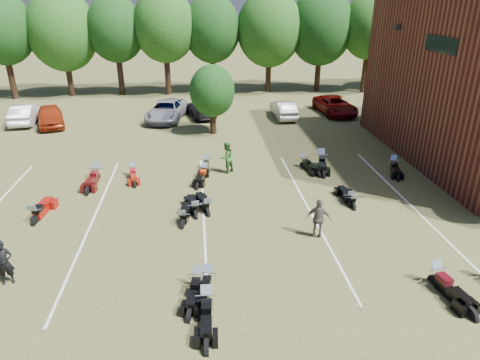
{
  "coord_description": "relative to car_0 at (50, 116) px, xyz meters",
  "views": [
    {
      "loc": [
        -3.08,
        -14.67,
        9.39
      ],
      "look_at": [
        -1.19,
        4.0,
        1.2
      ],
      "focal_mm": 32.0,
      "sensor_mm": 36.0,
      "label": 1
    }
  ],
  "objects": [
    {
      "name": "ground",
      "position": [
        14.37,
        -18.66,
        -0.78
      ],
      "size": [
        160.0,
        160.0,
        0.0
      ],
      "primitive_type": "plane",
      "color": "brown",
      "rests_on": "ground"
    },
    {
      "name": "car_0",
      "position": [
        0.0,
        0.0,
        0.0
      ],
      "size": [
        3.18,
        4.93,
        1.56
      ],
      "primitive_type": "imported",
      "rotation": [
        0.0,
        0.0,
        0.32
      ],
      "color": "maroon",
      "rests_on": "ground"
    },
    {
      "name": "car_1",
      "position": [
        -2.17,
        1.0,
        -0.02
      ],
      "size": [
        2.14,
        4.77,
        1.52
      ],
      "primitive_type": "imported",
      "rotation": [
        0.0,
        0.0,
        3.26
      ],
      "color": "silver",
      "rests_on": "ground"
    },
    {
      "name": "car_2",
      "position": [
        8.81,
        0.82,
        -0.01
      ],
      "size": [
        3.52,
        5.89,
        1.53
      ],
      "primitive_type": "imported",
      "rotation": [
        0.0,
        0.0,
        -0.19
      ],
      "color": "gray",
      "rests_on": "ground"
    },
    {
      "name": "car_3",
      "position": [
        11.55,
        1.69,
        -0.1
      ],
      "size": [
        2.93,
        5.01,
        1.36
      ],
      "primitive_type": "imported",
      "rotation": [
        0.0,
        0.0,
        3.37
      ],
      "color": "black",
      "rests_on": "ground"
    },
    {
      "name": "car_4",
      "position": [
        8.99,
        1.5,
        -0.02
      ],
      "size": [
        2.86,
        4.8,
        1.53
      ],
      "primitive_type": "imported",
      "rotation": [
        0.0,
        0.0,
        -0.25
      ],
      "color": "#0C1757",
      "rests_on": "ground"
    },
    {
      "name": "car_5",
      "position": [
        18.31,
        0.5,
        -0.08
      ],
      "size": [
        1.62,
        4.28,
        1.39
      ],
      "primitive_type": "imported",
      "rotation": [
        0.0,
        0.0,
        3.18
      ],
      "color": "#A5A6A1",
      "rests_on": "ground"
    },
    {
      "name": "car_6",
      "position": [
        22.91,
        1.35,
        -0.04
      ],
      "size": [
        2.93,
        5.5,
        1.47
      ],
      "primitive_type": "imported",
      "rotation": [
        0.0,
        0.0,
        0.1
      ],
      "color": "#620505",
      "rests_on": "ground"
    },
    {
      "name": "car_7",
      "position": [
        28.63,
        0.57,
        -0.11
      ],
      "size": [
        1.98,
        4.65,
        1.34
      ],
      "primitive_type": "imported",
      "rotation": [
        0.0,
        0.0,
        3.12
      ],
      "color": "#333438",
      "rests_on": "ground"
    },
    {
      "name": "person_black",
      "position": [
        4.4,
        -20.16,
        0.07
      ],
      "size": [
        0.69,
        0.52,
        1.69
      ],
      "primitive_type": "imported",
      "rotation": [
        0.0,
        0.0,
        0.21
      ],
      "color": "black",
      "rests_on": "ground"
    },
    {
      "name": "person_green",
      "position": [
        12.81,
        -10.75,
        0.13
      ],
      "size": [
        1.12,
        1.1,
        1.82
      ],
      "primitive_type": "imported",
      "rotation": [
        0.0,
        0.0,
        3.87
      ],
      "color": "#2C6827",
      "rests_on": "ground"
    },
    {
      "name": "person_grey",
      "position": [
        16.1,
        -18.2,
        0.09
      ],
      "size": [
        1.1,
        0.76,
        1.73
      ],
      "primitive_type": "imported",
      "rotation": [
        0.0,
        0.0,
        2.77
      ],
      "color": "#554E49",
      "rests_on": "ground"
    },
    {
      "name": "motorcycle_2",
      "position": [
        11.33,
        -22.32,
        -0.78
      ],
      "size": [
        0.81,
        2.3,
        1.27
      ],
      "primitive_type": null,
      "rotation": [
        0.0,
        0.0,
        -0.04
      ],
      "color": "black",
      "rests_on": "ground"
    },
    {
      "name": "motorcycle_3",
      "position": [
        11.42,
        -21.06,
        -0.78
      ],
      "size": [
        1.05,
        2.18,
        1.17
      ],
      "primitive_type": null,
      "rotation": [
        0.0,
        0.0,
        -0.19
      ],
      "color": "black",
      "rests_on": "ground"
    },
    {
      "name": "motorcycle_4",
      "position": [
        11.05,
        -21.13,
        -0.78
      ],
      "size": [
        1.04,
        2.17,
        1.16
      ],
      "primitive_type": null,
      "rotation": [
        0.0,
        0.0,
        -0.19
      ],
      "color": "black",
      "rests_on": "ground"
    },
    {
      "name": "motorcycle_5",
      "position": [
        19.36,
        -21.77,
        -0.78
      ],
      "size": [
        1.12,
        2.45,
        1.32
      ],
      "primitive_type": null,
      "rotation": [
        0.0,
        0.0,
        0.16
      ],
      "color": "black",
      "rests_on": "ground"
    },
    {
      "name": "motorcycle_7",
      "position": [
        3.9,
        -15.76,
        -0.78
      ],
      "size": [
        1.0,
        2.46,
        1.34
      ],
      "primitive_type": null,
      "rotation": [
        0.0,
        0.0,
        3.04
      ],
      "color": "maroon",
      "rests_on": "ground"
    },
    {
      "name": "motorcycle_9",
      "position": [
        10.46,
        -16.73,
        -0.78
      ],
      "size": [
        1.1,
        2.27,
        1.22
      ],
      "primitive_type": null,
      "rotation": [
        0.0,
        0.0,
        2.95
      ],
      "color": "black",
      "rests_on": "ground"
    },
    {
      "name": "motorcycle_10",
      "position": [
        11.55,
        -15.72,
        -0.78
      ],
      "size": [
        1.24,
        2.32,
        1.23
      ],
      "primitive_type": null,
      "rotation": [
        0.0,
        0.0,
        3.4
      ],
      "color": "black",
      "rests_on": "ground"
    },
    {
      "name": "motorcycle_11",
      "position": [
        11.0,
        -15.9,
        -0.78
      ],
      "size": [
        1.03,
        2.24,
        1.2
      ],
      "primitive_type": null,
      "rotation": [
        0.0,
        0.0,
        3.3
      ],
      "color": "black",
      "rests_on": "ground"
    },
    {
      "name": "motorcycle_12",
      "position": [
        18.41,
        -15.5,
        -0.78
      ],
      "size": [
        0.67,
        2.04,
        1.13
      ],
      "primitive_type": null,
      "rotation": [
        0.0,
        0.0,
        3.15
      ],
      "color": "black",
      "rests_on": "ground"
    },
    {
      "name": "motorcycle_13",
      "position": [
        18.5,
        -15.82,
        -0.78
      ],
      "size": [
        0.76,
        2.04,
        1.12
      ],
      "primitive_type": null,
      "rotation": [
        0.0,
        0.0,
        3.08
      ],
      "color": "black",
      "rests_on": "ground"
    },
    {
      "name": "motorcycle_14",
      "position": [
        5.65,
        -11.08,
        -0.78
      ],
      "size": [
        0.96,
        2.53,
        1.38
      ],
      "primitive_type": null,
      "rotation": [
        0.0,
        0.0,
        -0.07
      ],
      "color": "#3D0809",
      "rests_on": "ground"
    },
    {
      "name": "motorcycle_15",
      "position": [
        7.54,
        -10.76,
        -0.78
      ],
      "size": [
        1.01,
        2.12,
        1.14
      ],
      "primitive_type": null,
      "rotation": [
        0.0,
        0.0,
        0.18
      ],
      "color": "maroon",
      "rests_on": "ground"
    },
    {
      "name": "motorcycle_16",
      "position": [
        11.71,
        -9.97,
        -0.78
      ],
      "size": [
        0.98,
        2.12,
        1.14
      ],
      "primitive_type": null,
      "rotation": [
        0.0,
        0.0,
        -0.17
      ],
      "color": "black",
      "rests_on": "ground"
    },
    {
      "name": "motorcycle_17",
      "position": [
        11.54,
        -11.33,
        -0.78
      ],
      "size": [
        1.21,
        2.2,
        1.17
      ],
      "primitive_type": null,
      "rotation": [
        0.0,
        0.0,
        -0.27
      ],
      "color": "black",
      "rests_on": "ground"
    },
    {
      "name": "motorcycle_18",
      "position": [
        17.38,
        -10.39,
        -0.78
      ],
      "size": [
        1.3,
        2.24,
        1.19
      ],
      "primitive_type": null,
      "rotation": [
        0.0,
        0.0,
        0.31
      ],
      "color": "black",
      "rests_on": "ground"
    },
    {
      "name": "motorcycle_19",
      "position": [
        18.48,
        -10.17,
        -0.78
      ],
      "size": [
        1.22,
        2.58,
        1.38
      ],
      "primitive_type": null,
      "rotation": [
        0.0,
        0.0,
        -0.18
      ],
      "color": "black",
      "rests_on": "ground"
    },
    {
      "name": "motorcycle_20",
      "position": [
        22.45,
        -11.3,
        -0.78
      ],
      "size": [
        1.19,
        2.26,
        1.2
      ],
      "primitive_type": null,
      "rotation": [
        0.0,
        0.0,
        -0.24
      ],
      "color": "black",
      "rests_on": "ground"
    },
    {
      "name": "tree_line",
      "position": [
        13.37,
        10.34,
        5.53
      ],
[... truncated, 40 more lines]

